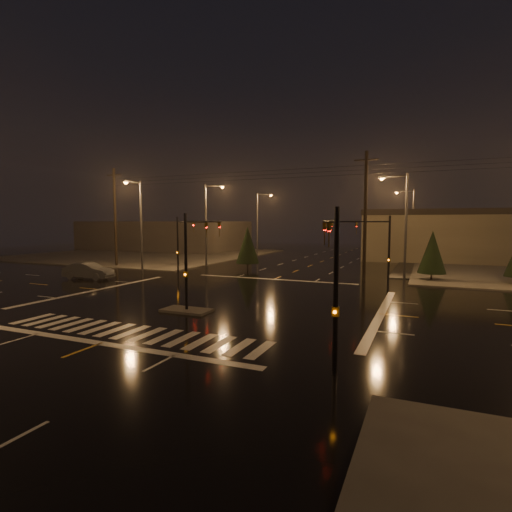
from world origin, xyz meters
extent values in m
plane|color=black|center=(0.00, 0.00, 0.00)|extent=(140.00, 140.00, 0.00)
cube|color=#46433E|center=(-30.00, 30.00, 0.06)|extent=(36.00, 36.00, 0.12)
cube|color=#46433E|center=(0.00, -4.00, 0.07)|extent=(3.00, 1.60, 0.15)
cube|color=beige|center=(0.00, -9.00, 0.01)|extent=(15.00, 2.60, 0.01)
cube|color=beige|center=(0.00, -11.00, 0.01)|extent=(16.00, 0.50, 0.01)
cube|color=beige|center=(0.00, 11.00, 0.01)|extent=(16.00, 0.50, 0.01)
cube|color=#423C3A|center=(-35.00, 42.00, 2.80)|extent=(30.00, 18.00, 5.60)
cylinder|color=black|center=(0.00, -4.00, 3.00)|extent=(0.18, 0.18, 6.00)
cylinder|color=black|center=(0.00, -1.75, 5.50)|extent=(0.12, 4.50, 0.12)
imported|color=#594707|center=(0.00, 0.27, 5.45)|extent=(0.16, 0.20, 1.00)
cube|color=#594707|center=(0.00, -4.00, 2.30)|extent=(0.25, 0.18, 0.35)
cylinder|color=black|center=(10.50, 10.50, 3.00)|extent=(0.18, 0.18, 6.00)
cylinder|color=black|center=(8.15, 9.64, 5.50)|extent=(4.74, 1.82, 0.12)
imported|color=#594707|center=(6.04, 8.88, 5.45)|extent=(0.24, 0.22, 1.00)
cube|color=#594707|center=(10.50, 10.50, 2.30)|extent=(0.25, 0.18, 0.35)
cylinder|color=black|center=(-10.50, 10.50, 3.00)|extent=(0.18, 0.18, 6.00)
cylinder|color=black|center=(-8.15, 9.64, 5.50)|extent=(4.74, 1.82, 0.12)
imported|color=#594707|center=(-6.04, 8.88, 5.45)|extent=(0.24, 0.22, 1.00)
cube|color=#594707|center=(-10.50, 10.50, 2.30)|extent=(0.25, 0.18, 0.35)
cylinder|color=black|center=(10.50, -10.50, 3.00)|extent=(0.18, 0.18, 6.00)
cylinder|color=black|center=(9.82, -8.62, 5.50)|extent=(1.48, 3.80, 0.12)
imported|color=#594707|center=(9.20, -6.93, 5.45)|extent=(0.22, 0.24, 1.00)
cube|color=#594707|center=(10.50, -10.50, 2.30)|extent=(0.25, 0.18, 0.35)
cylinder|color=#38383A|center=(-11.50, 18.00, 5.00)|extent=(0.24, 0.24, 10.00)
cylinder|color=#38383A|center=(-10.30, 18.00, 9.80)|extent=(2.40, 0.14, 0.14)
cube|color=#38383A|center=(-9.20, 18.00, 9.75)|extent=(0.70, 0.30, 0.18)
sphere|color=orange|center=(-9.20, 18.00, 9.62)|extent=(0.32, 0.32, 0.32)
cylinder|color=#38383A|center=(-11.50, 34.00, 5.00)|extent=(0.24, 0.24, 10.00)
cylinder|color=#38383A|center=(-10.30, 34.00, 9.80)|extent=(2.40, 0.14, 0.14)
cube|color=#38383A|center=(-9.20, 34.00, 9.75)|extent=(0.70, 0.30, 0.18)
sphere|color=orange|center=(-9.20, 34.00, 9.62)|extent=(0.32, 0.32, 0.32)
cylinder|color=#38383A|center=(11.50, 16.00, 5.00)|extent=(0.24, 0.24, 10.00)
cylinder|color=#38383A|center=(10.30, 16.00, 9.80)|extent=(2.40, 0.14, 0.14)
cube|color=#38383A|center=(9.20, 16.00, 9.75)|extent=(0.70, 0.30, 0.18)
sphere|color=orange|center=(9.20, 16.00, 9.62)|extent=(0.32, 0.32, 0.32)
cylinder|color=#38383A|center=(11.50, 36.00, 5.00)|extent=(0.24, 0.24, 10.00)
cylinder|color=#38383A|center=(10.30, 36.00, 9.80)|extent=(2.40, 0.14, 0.14)
cube|color=#38383A|center=(9.20, 36.00, 9.75)|extent=(0.70, 0.30, 0.18)
sphere|color=orange|center=(9.20, 36.00, 9.62)|extent=(0.32, 0.32, 0.32)
cylinder|color=#38383A|center=(-16.00, 11.50, 5.00)|extent=(0.24, 0.24, 10.00)
cylinder|color=#38383A|center=(-16.00, 10.30, 9.80)|extent=(0.14, 2.40, 0.14)
cube|color=#38383A|center=(-16.00, 9.20, 9.75)|extent=(0.30, 0.70, 0.18)
sphere|color=orange|center=(-16.00, 9.20, 9.62)|extent=(0.32, 0.32, 0.32)
cylinder|color=black|center=(-22.00, 14.00, 6.00)|extent=(0.32, 0.32, 12.00)
cube|color=black|center=(-22.00, 14.00, 11.20)|extent=(2.20, 0.12, 0.12)
cylinder|color=black|center=(8.00, 14.00, 6.00)|extent=(0.32, 0.32, 12.00)
cube|color=black|center=(8.00, 14.00, 11.20)|extent=(2.20, 0.12, 0.12)
cylinder|color=black|center=(13.87, 16.10, 0.35)|extent=(0.18, 0.18, 0.70)
cone|color=black|center=(13.87, 16.10, 2.69)|extent=(2.55, 2.55, 3.98)
cylinder|color=black|center=(-5.66, 17.46, 0.35)|extent=(0.18, 0.18, 0.70)
cone|color=black|center=(-5.66, 17.46, 2.81)|extent=(2.70, 2.70, 4.22)
imported|color=#5B5F63|center=(-16.37, 4.10, 0.80)|extent=(5.05, 2.40, 1.60)
camera|label=1|loc=(13.41, -24.41, 5.47)|focal=28.00mm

